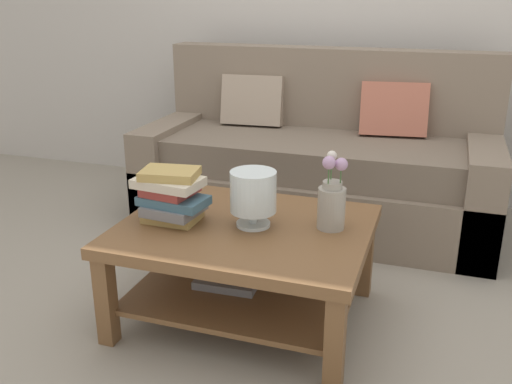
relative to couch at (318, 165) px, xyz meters
name	(u,v)px	position (x,y,z in m)	size (l,w,h in m)	color
ground_plane	(276,292)	(0.03, -0.99, -0.36)	(10.00, 10.00, 0.00)	gray
couch	(318,165)	(0.00, 0.00, 0.00)	(2.13, 0.90, 1.06)	#7A6B5B
coffee_table	(245,250)	(-0.05, -1.24, -0.04)	(1.07, 0.86, 0.45)	brown
book_stack_main	(172,195)	(-0.36, -1.30, 0.20)	(0.32, 0.24, 0.23)	tan
glass_hurricane_vase	(253,193)	(-0.01, -1.24, 0.23)	(0.20, 0.20, 0.24)	silver
flower_pitcher	(332,201)	(0.31, -1.16, 0.21)	(0.12, 0.12, 0.33)	#9E998E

